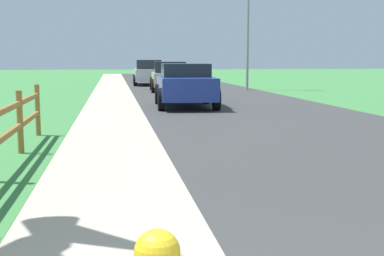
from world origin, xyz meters
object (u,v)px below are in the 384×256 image
(parked_car_silver, at_px, (148,72))
(street_lamp, at_px, (250,20))
(parked_suv_blue, at_px, (185,85))
(parked_car_beige, at_px, (169,76))

(parked_car_silver, relative_size, street_lamp, 0.78)
(parked_car_silver, height_order, street_lamp, street_lamp)
(parked_suv_blue, relative_size, street_lamp, 0.68)
(parked_suv_blue, distance_m, parked_car_beige, 9.33)
(parked_car_beige, bearing_deg, parked_car_silver, 95.19)
(parked_car_beige, relative_size, street_lamp, 0.66)
(parked_car_silver, bearing_deg, street_lamp, -52.09)
(parked_suv_blue, xyz_separation_m, parked_car_beige, (0.42, 9.32, -0.00))
(parked_car_beige, xyz_separation_m, parked_car_silver, (-0.64, 7.09, 0.03))
(parked_suv_blue, xyz_separation_m, parked_car_silver, (-0.23, 16.41, 0.03))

